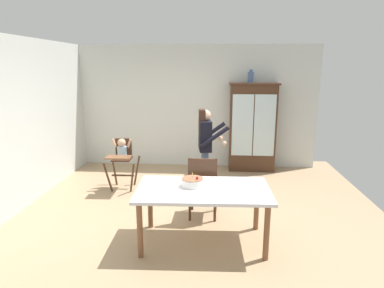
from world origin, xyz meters
name	(u,v)px	position (x,y,z in m)	size (l,w,h in m)	color
ground_plane	(185,213)	(0.00, 0.00, 0.00)	(6.24, 6.24, 0.00)	tan
wall_back	(196,107)	(0.00, 2.63, 1.35)	(5.32, 0.06, 2.70)	silver
wall_left	(13,126)	(-2.63, 0.00, 1.35)	(0.06, 5.32, 2.70)	silver
china_cabinet	(252,127)	(1.24, 2.37, 0.96)	(1.04, 0.48, 1.90)	#422819
ceramic_vase	(251,77)	(1.17, 2.37, 2.02)	(0.13, 0.13, 0.27)	#3D567F
high_chair_with_toddler	(122,154)	(-1.26, 1.01, 0.65)	(0.60, 0.70, 0.95)	#422819
adult_person	(205,142)	(0.29, 0.79, 0.97)	(0.55, 0.54, 1.53)	#3D4C6B
dining_table	(203,195)	(0.32, -0.82, 0.65)	(1.70, 1.00, 0.74)	silver
birthday_cake	(192,182)	(0.18, -0.75, 0.79)	(0.28, 0.28, 0.19)	white
dining_chair_far_side	(203,183)	(0.29, -0.14, 0.56)	(0.45, 0.45, 0.96)	#422819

